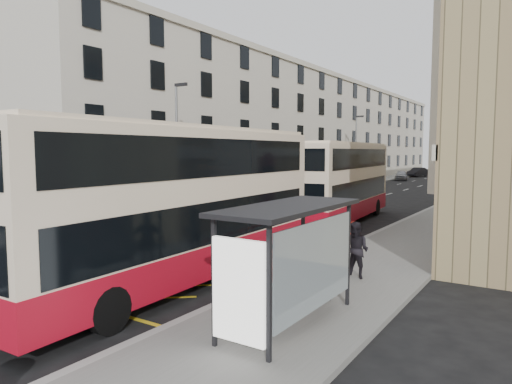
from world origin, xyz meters
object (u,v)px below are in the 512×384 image
Objects in this scene: double_decker_rear at (341,182)px; pedestrian_far at (322,264)px; car_dark at (418,172)px; pedestrian_near at (255,301)px; bus_shelter at (286,240)px; double_decker_front at (179,204)px; pedestrian_mid at (356,250)px; white_van at (347,182)px; street_lamp_near at (177,142)px; car_silver at (401,175)px; car_red at (473,174)px; street_lamp_far at (356,146)px.

pedestrian_far is (5.23, -13.63, -1.21)m from double_decker_rear.
pedestrian_near is at bearing -65.51° from car_dark.
double_decker_front is (-4.71, 1.74, 0.30)m from bus_shelter.
bus_shelter is 2.45× the size of pedestrian_mid.
street_lamp_near is at bearing -78.06° from white_van.
double_decker_front is at bearing -94.94° from car_silver.
pedestrian_near is 0.34× the size of car_red.
double_decker_rear is 22.64m from white_van.
double_decker_rear is 2.82× the size of car_silver.
street_lamp_near is 54.05m from car_dark.
double_decker_rear is at bearing -70.77° from street_lamp_far.
car_red is at bearing 80.15° from street_lamp_near.
street_lamp_far is 4.60× the size of pedestrian_mid.
car_red is at bearing -99.21° from pedestrian_near.
car_dark is at bearing -2.95° from car_red.
car_silver is 12.36m from car_red.
street_lamp_near is 18.00m from pedestrian_far.
car_red is at bearing 85.13° from double_decker_rear.
double_decker_rear is 6.72× the size of pedestrian_near.
pedestrian_far is (-0.23, 2.29, -1.04)m from bus_shelter.
street_lamp_near reaches higher than pedestrian_far.
pedestrian_near is at bearing -102.61° from bus_shelter.
bus_shelter is at bearing -76.58° from pedestrian_mid.
bus_shelter reaches higher than car_silver.
bus_shelter is 16.83m from double_decker_rear.
bus_shelter is at bearing -65.18° from car_dark.
street_lamp_far is at bearing -79.48° from car_dark.
car_dark is (-13.32, 61.53, -0.28)m from pedestrian_mid.
bus_shelter is 4.90m from pedestrian_mid.
double_decker_rear is 1.94× the size of white_van.
pedestrian_mid is 0.42× the size of car_silver.
street_lamp_far is 14.24m from car_silver.
street_lamp_near is (-14.69, 12.39, 2.50)m from bus_shelter.
street_lamp_near reaches higher than double_decker_front.
street_lamp_far is 1.58× the size of car_red.
double_decker_rear is 51.04m from car_dark.
double_decker_rear reaches higher than pedestrian_far.
pedestrian_mid is 62.95m from car_dark.
car_dark is (-8.83, 64.56, -1.70)m from double_decker_front.
bus_shelter is at bearing -116.33° from pedestrian_near.
white_van is (1.15, 24.62, -3.81)m from street_lamp_near.
double_decker_front is at bearing 159.78° from bus_shelter.
pedestrian_far is 0.32× the size of white_van.
bus_shelter is at bearing -90.57° from car_silver.
car_red is (8.09, -0.70, 0.00)m from car_dark.
double_decker_front is 2.04× the size of white_van.
double_decker_rear is 6.64× the size of pedestrian_mid.
pedestrian_mid is (4.48, 3.03, -1.42)m from double_decker_front.
car_red is at bearing 94.76° from bus_shelter.
bus_shelter is at bearing -70.88° from street_lamp_far.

